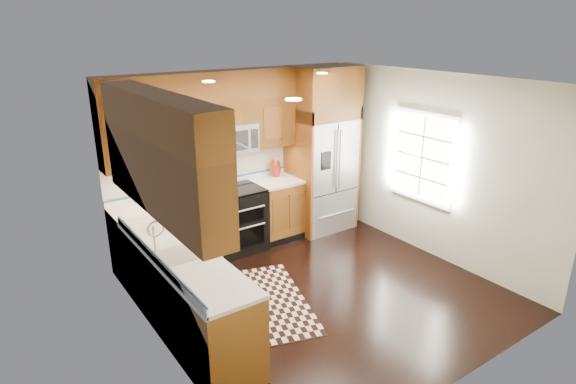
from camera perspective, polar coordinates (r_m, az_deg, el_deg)
ground at (r=6.20m, az=3.83°, el=-11.70°), size 4.00×4.00×0.00m
wall_back at (r=7.23m, az=-5.90°, el=4.07°), size 4.00×0.02×2.60m
wall_left at (r=4.72m, az=-15.19°, el=-5.00°), size 0.02×4.00×2.60m
wall_right at (r=7.02m, az=16.95°, el=2.86°), size 0.02×4.00×2.60m
window at (r=7.09m, az=15.66°, el=4.00°), size 0.04×1.10×1.30m
base_cabinets at (r=6.09m, az=-10.67°, el=-7.76°), size 2.85×3.00×0.90m
countertop at (r=6.05m, az=-10.19°, el=-3.04°), size 2.86×3.01×0.04m
upper_cabinets at (r=5.77m, az=-11.71°, el=7.27°), size 2.85×3.00×1.15m
range at (r=7.10m, az=-6.12°, el=-3.29°), size 0.76×0.67×0.95m
microwave at (r=6.85m, az=-7.01°, el=6.29°), size 0.76×0.40×0.42m
refrigerator at (r=7.63m, az=4.04°, el=4.99°), size 0.98×0.75×2.60m
sink_faucet at (r=5.13m, az=-13.00°, el=-6.60°), size 0.54×0.44×0.37m
rug at (r=5.97m, az=-3.01°, el=-12.91°), size 1.46×1.90×0.01m
knife_block at (r=6.70m, az=-14.32°, el=0.14°), size 0.14×0.17×0.28m
utensil_crock at (r=7.47m, az=-1.43°, el=2.72°), size 0.14×0.14×0.33m
cutting_board at (r=7.53m, az=-1.51°, el=2.01°), size 0.35×0.35×0.02m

